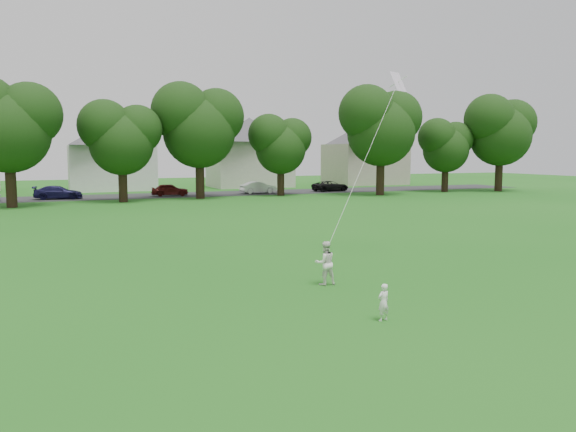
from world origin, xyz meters
name	(u,v)px	position (x,y,z in m)	size (l,w,h in m)	color
ground	(312,314)	(0.00, 0.00, 0.00)	(160.00, 160.00, 0.00)	#1B6016
street	(123,196)	(0.00, 42.00, 0.01)	(90.00, 7.00, 0.01)	#2D2D30
toddler	(383,302)	(1.36, -1.20, 0.46)	(0.34, 0.22, 0.93)	white
older_boy	(325,263)	(1.73, 2.73, 0.69)	(0.67, 0.52, 1.37)	white
kite	(366,158)	(4.19, 4.52, 3.92)	(2.93, 2.15, 8.45)	silver
tree_row	(197,126)	(5.63, 35.39, 6.36)	(80.79, 9.09, 10.83)	black
parked_cars	(88,192)	(-3.18, 41.00, 0.59)	(54.68, 2.32, 1.20)	black
house_row	(119,146)	(0.81, 52.00, 4.81)	(77.30, 13.43, 9.79)	beige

